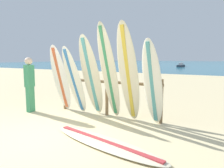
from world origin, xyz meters
The scene contains 12 objects.
ground_plane centered at (0.00, 0.00, 0.00)m, with size 120.00×120.00×0.00m, color beige.
ocean_water centered at (0.00, 58.00, 0.00)m, with size 120.00×80.00×0.01m, color teal.
surfboard_rack centered at (0.31, 2.15, 0.72)m, with size 3.20×0.09×1.10m.
surfboard_leaning_far_left centered at (-1.10, 1.83, 0.99)m, with size 0.58×0.80×1.99m.
surfboard_leaning_left centered at (-0.53, 1.76, 0.97)m, with size 0.58×0.83×1.94m.
surfboard_leaning_center_left centered at (-0.02, 1.86, 1.11)m, with size 0.60×0.81×2.22m.
surfboard_leaning_center centered at (0.55, 1.85, 1.25)m, with size 0.61×0.83×2.50m.
surfboard_leaning_center_right centered at (1.13, 1.79, 1.23)m, with size 0.58×0.78×2.47m.
surfboard_leaning_right centered at (1.72, 1.85, 1.03)m, with size 0.60×0.68×2.06m.
surfboard_lying_on_sand centered at (1.31, 0.36, 0.04)m, with size 2.73×1.12×0.08m.
beachgoer_standing centered at (-1.89, 1.36, 0.90)m, with size 0.22×0.27×1.63m.
small_boat_offshore centered at (-4.03, 34.78, 0.26)m, with size 0.84×3.08×0.71m.
Camera 1 is at (3.26, -2.87, 1.62)m, focal length 33.77 mm.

